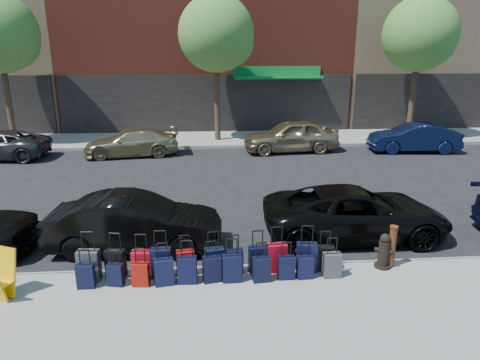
{
  "coord_description": "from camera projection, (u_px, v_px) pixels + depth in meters",
  "views": [
    {
      "loc": [
        0.01,
        -13.01,
        4.77
      ],
      "look_at": [
        0.87,
        -1.5,
        1.23
      ],
      "focal_mm": 32.0,
      "sensor_mm": 36.0,
      "label": 1
    }
  ],
  "objects": [
    {
      "name": "ground",
      "position": [
        210.0,
        203.0,
        13.8
      ],
      "size": [
        120.0,
        120.0,
        0.0
      ],
      "primitive_type": "plane",
      "color": "black",
      "rests_on": "ground"
    },
    {
      "name": "sidewalk_near",
      "position": [
        212.0,
        326.0,
        7.58
      ],
      "size": [
        60.0,
        4.0,
        0.15
      ],
      "primitive_type": "cube",
      "color": "gray",
      "rests_on": "ground"
    },
    {
      "name": "sidewalk_far",
      "position": [
        208.0,
        139.0,
        23.32
      ],
      "size": [
        60.0,
        4.0,
        0.15
      ],
      "primitive_type": "cube",
      "color": "gray",
      "rests_on": "ground"
    },
    {
      "name": "curb_near",
      "position": [
        211.0,
        270.0,
        9.51
      ],
      "size": [
        60.0,
        0.08,
        0.15
      ],
      "primitive_type": "cube",
      "color": "gray",
      "rests_on": "ground"
    },
    {
      "name": "curb_far",
      "position": [
        209.0,
        147.0,
        21.39
      ],
      "size": [
        60.0,
        0.08,
        0.15
      ],
      "primitive_type": "cube",
      "color": "gray",
      "rests_on": "ground"
    },
    {
      "name": "tree_left",
      "position": [
        1.0,
        35.0,
        20.57
      ],
      "size": [
        3.8,
        3.8,
        7.27
      ],
      "color": "black",
      "rests_on": "sidewalk_far"
    },
    {
      "name": "tree_center",
      "position": [
        219.0,
        36.0,
        21.32
      ],
      "size": [
        3.8,
        3.8,
        7.27
      ],
      "color": "black",
      "rests_on": "sidewalk_far"
    },
    {
      "name": "tree_right",
      "position": [
        422.0,
        36.0,
        22.07
      ],
      "size": [
        3.8,
        3.8,
        7.27
      ],
      "color": "black",
      "rests_on": "sidewalk_far"
    },
    {
      "name": "suitcase_front_0",
      "position": [
        89.0,
        265.0,
        8.86
      ],
      "size": [
        0.46,
        0.28,
        1.07
      ],
      "rotation": [
        0.0,
        0.0,
        -0.09
      ],
      "color": "#37373C",
      "rests_on": "sidewalk_near"
    },
    {
      "name": "suitcase_front_1",
      "position": [
        116.0,
        263.0,
        9.0
      ],
      "size": [
        0.44,
        0.3,
        0.98
      ],
      "rotation": [
        0.0,
        0.0,
        -0.2
      ],
      "color": "black",
      "rests_on": "sidewalk_near"
    },
    {
      "name": "suitcase_front_2",
      "position": [
        142.0,
        264.0,
        8.97
      ],
      "size": [
        0.41,
        0.24,
        0.97
      ],
      "rotation": [
        0.0,
        0.0,
        -0.04
      ],
      "color": "#B40B1A",
      "rests_on": "sidewalk_near"
    },
    {
      "name": "suitcase_front_3",
      "position": [
        161.0,
        263.0,
        8.99
      ],
      "size": [
        0.43,
        0.24,
        1.03
      ],
      "rotation": [
        0.0,
        0.0,
        -0.01
      ],
      "color": "black",
      "rests_on": "sidewalk_near"
    },
    {
      "name": "suitcase_front_4",
      "position": [
        185.0,
        263.0,
        9.07
      ],
      "size": [
        0.39,
        0.25,
        0.9
      ],
      "rotation": [
        0.0,
        0.0,
        0.13
      ],
      "color": "#9E0A0C",
      "rests_on": "sidewalk_near"
    },
    {
      "name": "suitcase_front_5",
      "position": [
        214.0,
        261.0,
        9.09
      ],
      "size": [
        0.43,
        0.29,
        0.97
      ],
      "rotation": [
        0.0,
        0.0,
        0.18
      ],
      "color": "black",
      "rests_on": "sidewalk_near"
    },
    {
      "name": "suitcase_front_6",
      "position": [
        234.0,
        261.0,
        9.16
      ],
      "size": [
        0.38,
        0.24,
        0.87
      ],
      "rotation": [
        0.0,
        0.0,
        0.13
      ],
      "color": "black",
      "rests_on": "sidewalk_near"
    },
    {
      "name": "suitcase_front_7",
      "position": [
        258.0,
        259.0,
        9.2
      ],
      "size": [
        0.41,
        0.26,
        0.94
      ],
      "rotation": [
        0.0,
        0.0,
        0.12
      ],
      "color": "black",
      "rests_on": "sidewalk_near"
    },
    {
      "name": "suitcase_front_8",
      "position": [
        277.0,
        257.0,
        9.23
      ],
      "size": [
        0.44,
        0.27,
        1.02
      ],
      "rotation": [
        0.0,
        0.0,
        0.1
      ],
      "color": "maroon",
      "rests_on": "sidewalk_near"
    },
    {
      "name": "suitcase_front_9",
      "position": [
        307.0,
        257.0,
        9.22
      ],
      "size": [
        0.45,
        0.28,
        1.04
      ],
      "rotation": [
        0.0,
        0.0,
        -0.11
      ],
      "color": "black",
      "rests_on": "sidewalk_near"
    },
    {
      "name": "suitcase_front_10",
      "position": [
        325.0,
        258.0,
        9.28
      ],
      "size": [
        0.38,
        0.23,
        0.89
      ],
      "rotation": [
        0.0,
        0.0,
        -0.07
      ],
      "color": "black",
      "rests_on": "sidewalk_near"
    },
    {
      "name": "suitcase_back_0",
      "position": [
        86.0,
        276.0,
        8.6
      ],
      "size": [
        0.34,
        0.2,
        0.82
      ],
      "rotation": [
        0.0,
        0.0,
        0.0
      ],
      "color": "black",
      "rests_on": "sidewalk_near"
    },
    {
      "name": "suitcase_back_1",
      "position": [
        116.0,
        275.0,
        8.68
      ],
      "size": [
        0.35,
        0.24,
        0.76
      ],
      "rotation": [
        0.0,
        0.0,
        -0.2
      ],
      "color": "black",
      "rests_on": "sidewalk_near"
    },
    {
      "name": "suitcase_back_2",
      "position": [
        141.0,
        274.0,
        8.67
      ],
      "size": [
        0.36,
        0.23,
        0.81
      ],
      "rotation": [
        0.0,
        0.0,
        -0.11
      ],
      "color": "maroon",
      "rests_on": "sidewalk_near"
    },
    {
      "name": "suitcase_back_3",
      "position": [
        164.0,
        272.0,
        8.69
      ],
      "size": [
        0.42,
        0.28,
        0.91
      ],
      "rotation": [
        0.0,
        0.0,
        0.18
      ],
      "color": "black",
      "rests_on": "sidewalk_near"
    },
    {
      "name": "suitcase_back_4",
      "position": [
        187.0,
        270.0,
        8.77
      ],
      "size": [
        0.4,
        0.24,
        0.93
      ],
      "rotation": [
        0.0,
        0.0,
        -0.05
      ],
      "color": "black",
      "rests_on": "sidewalk_near"
    },
    {
      "name": "suitcase_back_5",
      "position": [
        212.0,
        269.0,
        8.82
      ],
      "size": [
        0.41,
        0.28,
        0.89
      ],
      "rotation": [
        0.0,
        0.0,
        0.19
      ],
      "color": "black",
      "rests_on": "sidewalk_near"
    },
    {
      "name": "suitcase_back_6",
      "position": [
        232.0,
        268.0,
        8.83
      ],
      "size": [
        0.4,
        0.24,
        0.94
      ],
      "rotation": [
        0.0,
        0.0,
        0.04
      ],
      "color": "black",
      "rests_on": "sidewalk_near"
    },
    {
      "name": "suitcase_back_7",
      "position": [
        262.0,
        269.0,
        8.83
      ],
      "size": [
        0.38,
        0.24,
        0.86
      ],
      "rotation": [
        0.0,
        0.0,
        0.1
      ],
      "color": "black",
      "rests_on": "sidewalk_near"
    },
    {
      "name": "suitcase_back_8",
      "position": [
        286.0,
        267.0,
        8.94
      ],
      "size": [
        0.34,
        0.21,
        0.81
      ],
      "rotation": [
        0.0,
        0.0,
        0.03
      ],
      "color": "black",
      "rests_on": "sidewalk_near"
    },
    {
      "name": "suitcase_back_9",
      "position": [
        305.0,
        267.0,
        8.96
      ],
      "size": [
        0.34,
        0.21,
        0.8
      ],
      "rotation": [
        0.0,
        0.0,
        0.05
      ],
      "color": "black",
      "rests_on": "sidewalk_near"
    },
    {
      "name": "suitcase_back_10",
      "position": [
        332.0,
        265.0,
        9.0
      ],
      "size": [
        0.38,
        0.23,
        0.88
      ],
      "rotation": [
        0.0,
        0.0,
        0.04
      ],
      "color": "#3E3E43",
      "rests_on": "sidewalk_near"
    },
    {
      "name": "fire_hydrant",
      "position": [
        384.0,
        252.0,
        9.37
      ],
      "size": [
        0.4,
        0.36,
        0.8
      ],
      "rotation": [
        0.0,
        0.0,
        -0.42
      ],
      "color": "black",
      "rests_on": "sidewalk_near"
    },
    {
      "name": "bollard",
      "position": [
        392.0,
        246.0,
        9.35
      ],
      "size": [
        0.18,
        0.18,
        0.97
      ],
      "color": "#38190C",
      "rests_on": "sidewalk_near"
    },
    {
      "name": "car_near_1",
      "position": [
        136.0,
        223.0,
        10.47
      ],
      "size": [
        4.26,
        1.68,
        1.38
      ],
      "primitive_type": "imported",
      "rotation": [
        0.0,
        0.0,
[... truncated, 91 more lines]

